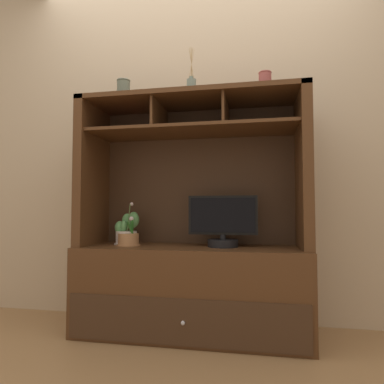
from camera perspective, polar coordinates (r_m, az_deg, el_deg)
name	(u,v)px	position (r m, az deg, el deg)	size (l,w,h in m)	color
floor_plane	(192,335)	(2.34, 0.00, -22.64)	(6.00, 6.00, 0.02)	#956E45
back_wall	(199,125)	(2.56, 1.22, 11.10)	(6.00, 0.02, 2.80)	tan
media_console	(192,260)	(2.24, 0.04, -11.31)	(1.44, 0.54, 1.51)	#4E2E17
tv_monitor	(223,224)	(2.17, 5.13, -5.36)	(0.43, 0.19, 0.32)	black
potted_orchid	(129,239)	(2.30, -10.48, -7.71)	(0.16, 0.16, 0.28)	#A9754A
potted_fern	(127,231)	(2.36, -10.80, -6.47)	(0.17, 0.16, 0.22)	silver
magazine_stack_left	(131,132)	(2.43, -10.11, 9.75)	(0.29, 0.30, 0.02)	slate
magazine_stack_centre	(265,126)	(2.28, 12.00, 10.66)	(0.28, 0.32, 0.03)	slate
diffuser_bottle	(191,87)	(2.32, -0.09, 17.00)	(0.06, 0.06, 0.33)	slate
ceramic_vase	(123,90)	(2.46, -11.32, 16.21)	(0.09, 0.09, 0.15)	#596252
accent_vase	(265,82)	(2.29, 12.05, 17.42)	(0.08, 0.08, 0.13)	#944641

